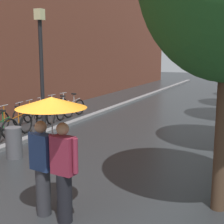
% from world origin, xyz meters
% --- Properties ---
extents(kerb_strip, '(0.30, 36.00, 0.12)m').
position_xyz_m(kerb_strip, '(-3.20, 10.00, 0.06)').
color(kerb_strip, slate).
rests_on(kerb_strip, ground).
extents(parked_bicycle_3, '(1.11, 0.75, 0.96)m').
position_xyz_m(parked_bicycle_3, '(-4.39, 5.09, 0.38)').
color(parked_bicycle_3, black).
rests_on(parked_bicycle_3, ground).
extents(parked_bicycle_4, '(1.15, 0.82, 0.96)m').
position_xyz_m(parked_bicycle_4, '(-4.34, 5.88, 0.38)').
color(parked_bicycle_4, black).
rests_on(parked_bicycle_4, ground).
extents(parked_bicycle_5, '(1.17, 0.84, 0.96)m').
position_xyz_m(parked_bicycle_5, '(-4.41, 6.57, 0.38)').
color(parked_bicycle_5, black).
rests_on(parked_bicycle_5, ground).
extents(parked_bicycle_6, '(1.14, 0.79, 0.96)m').
position_xyz_m(parked_bicycle_6, '(-4.49, 7.38, 0.38)').
color(parked_bicycle_6, black).
rests_on(parked_bicycle_6, ground).
extents(parked_bicycle_7, '(1.15, 0.82, 0.96)m').
position_xyz_m(parked_bicycle_7, '(-4.52, 8.12, 0.38)').
color(parked_bicycle_7, black).
rests_on(parked_bicycle_7, ground).
extents(parked_bicycle_8, '(1.16, 0.83, 0.96)m').
position_xyz_m(parked_bicycle_8, '(-4.47, 8.96, 0.38)').
color(parked_bicycle_8, black).
rests_on(parked_bicycle_8, ground).
extents(couple_under_umbrella, '(1.18, 1.18, 2.13)m').
position_xyz_m(couple_under_umbrella, '(0.52, 0.59, 1.44)').
color(couple_under_umbrella, '#2D2D33').
rests_on(couple_under_umbrella, ground).
extents(street_lamp_post, '(0.24, 0.24, 4.10)m').
position_xyz_m(street_lamp_post, '(-2.60, 4.45, 2.41)').
color(street_lamp_post, black).
rests_on(street_lamp_post, ground).
extents(litter_bin, '(0.44, 0.44, 0.85)m').
position_xyz_m(litter_bin, '(-2.37, 2.82, 0.42)').
color(litter_bin, '#4C4C51').
rests_on(litter_bin, ground).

